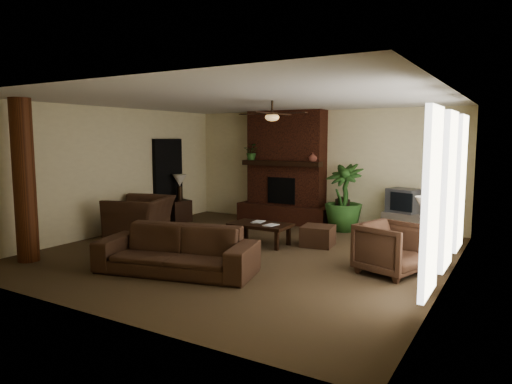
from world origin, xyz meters
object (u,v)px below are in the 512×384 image
Objects in this scene: armchair_left at (140,210)px; armchair_right at (391,246)px; ottoman at (318,236)px; tv_stand at (403,223)px; coffee_table at (261,226)px; log_column at (24,181)px; floor_plant at (343,212)px; sofa at (176,242)px; floor_vase at (342,211)px; lamp_left at (180,182)px; side_table_right at (426,253)px; lamp_right at (426,209)px; side_table_left at (179,211)px.

armchair_right is at bearing 70.13° from armchair_left.
ottoman is 2.29m from tv_stand.
coffee_table reaches higher than ottoman.
log_column is 6.61m from floor_plant.
sofa is 4.80m from floor_vase.
armchair_right reaches higher than coffee_table.
sofa reaches higher than coffee_table.
armchair_left is at bearing -164.58° from coffee_table.
armchair_left is at bearing -138.26° from floor_vase.
armchair_left is 5.75m from tv_stand.
ottoman is 0.92× the size of lamp_left.
floor_vase is 1.18× the size of lamp_left.
log_column is 6.20m from armchair_right.
coffee_table is 1.85× the size of lamp_left.
side_table_right is at bearing -22.19° from armchair_right.
lamp_left is at bearing 167.78° from side_table_right.
sofa is at bearing -50.75° from lamp_left.
log_column is 5.44m from ottoman.
floor_plant is (-1.30, -0.24, 0.18)m from tv_stand.
floor_plant reaches higher than tv_stand.
tv_stand is 2.89m from lamp_right.
armchair_left is 2.04× the size of lamp_left.
side_table_right is at bearing -46.99° from floor_vase.
armchair_left reaches higher than floor_vase.
tv_stand is (4.80, 3.15, -0.33)m from armchair_left.
tv_stand is at bearing 103.19° from armchair_left.
sofa is 2.34m from coffee_table.
lamp_right reaches higher than armchair_left.
ottoman is at bearing -86.76° from floor_plant.
lamp_left is (-0.50, 1.90, 0.42)m from armchair_left.
tv_stand is 1.31× the size of lamp_right.
side_table_left is (-4.00, -1.06, -0.16)m from floor_plant.
armchair_left is at bearing -75.34° from lamp_left.
side_table_right is at bearing 75.34° from armchair_left.
side_table_right reaches higher than ottoman.
floor_vase is 0.50× the size of floor_plant.
sofa reaches higher than floor_vase.
side_table_right is (3.39, 2.17, -0.22)m from sofa.
side_table_left is 0.85× the size of lamp_right.
tv_stand is 1.10× the size of floor_vase.
floor_vase is (3.73, 5.46, -0.97)m from log_column.
side_table_left reaches higher than ottoman.
ottoman is 4.24m from lamp_left.
log_column is 2.94m from sofa.
side_table_right is (2.27, -2.37, -0.16)m from floor_plant.
log_column is at bearing -87.31° from side_table_left.
armchair_right is at bearing -34.36° from ottoman.
ottoman is 4.15m from side_table_left.
armchair_right is 6.11m from side_table_left.
log_column is 5.09× the size of side_table_left.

